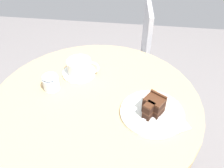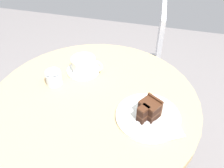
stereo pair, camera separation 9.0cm
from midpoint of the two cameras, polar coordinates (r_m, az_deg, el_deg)
The scene contains 10 objects.
cafe_table at distance 0.99m, azimuth -1.45°, elevation -8.68°, with size 0.80×0.80×0.75m.
saucer at distance 1.03m, azimuth -4.44°, elevation 3.21°, with size 0.14×0.14×0.01m.
coffee_cup at distance 1.01m, azimuth -4.19°, elevation 4.74°, with size 0.14×0.10×0.06m.
teaspoon at distance 1.06m, azimuth -6.24°, elevation 4.59°, with size 0.02×0.11×0.00m.
cake_plate at distance 0.85m, azimuth 11.69°, elevation -7.78°, with size 0.22×0.22×0.01m.
cake_slice at distance 0.82m, azimuth 12.06°, elevation -6.16°, with size 0.08×0.09×0.07m.
fork at distance 0.81m, azimuth 9.62°, elevation -9.25°, with size 0.15×0.06×0.00m.
napkin at distance 0.84m, azimuth 14.63°, elevation -9.48°, with size 0.17×0.18×0.00m.
cafe_chair at distance 1.57m, azimuth 9.12°, elevation 6.00°, with size 0.41×0.41×0.86m.
sugar_pot at distance 0.97m, azimuth -11.33°, elevation 1.61°, with size 0.06×0.06×0.07m.
Camera 2 is at (0.24, -0.61, 1.38)m, focal length 38.00 mm.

